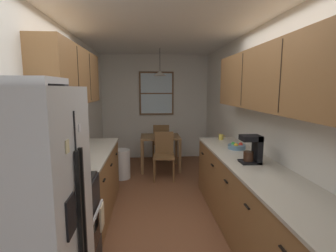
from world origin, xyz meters
The scene contains 23 objects.
ground_plane centered at (0.00, 1.00, 0.00)m, with size 12.00×12.00×0.00m, color brown.
wall_left centered at (-1.35, 1.00, 1.27)m, with size 0.10×9.00×2.55m, color silver.
wall_right centered at (1.35, 1.00, 1.27)m, with size 0.10×9.00×2.55m, color silver.
wall_back centered at (0.00, 3.65, 1.27)m, with size 4.40×0.10×2.55m, color silver.
ceiling_slab centered at (0.00, 1.00, 2.59)m, with size 4.40×9.00×0.08m, color white.
refrigerator centered at (-0.95, -1.18, 0.88)m, with size 0.72×0.74×1.75m.
stove_range centered at (-0.99, -0.48, 0.47)m, with size 0.66×0.63×1.10m.
microwave_over_range centered at (-1.11, -0.48, 1.68)m, with size 0.39×0.56×0.31m.
counter_left centered at (-1.00, 0.73, 0.45)m, with size 0.64×1.78×0.90m.
upper_cabinets_left centered at (-1.14, 0.68, 1.89)m, with size 0.33×1.86×0.70m.
counter_right centered at (1.00, -0.01, 0.45)m, with size 0.64×3.10×0.90m.
upper_cabinets_right centered at (1.14, -0.06, 1.84)m, with size 0.33×2.78×0.69m.
dining_table centered at (0.08, 2.64, 0.60)m, with size 0.83×0.71×0.73m.
dining_chair_near centered at (0.12, 2.08, 0.50)m, with size 0.43×0.43×0.90m.
dining_chair_far centered at (0.12, 3.20, 0.50)m, with size 0.40×0.40×0.90m.
pendant_light centered at (0.08, 2.64, 2.04)m, with size 0.27×0.27×0.56m.
back_window centered at (0.03, 3.58, 1.61)m, with size 0.84×0.05×1.05m.
trash_bin centered at (-0.70, 2.13, 0.28)m, with size 0.33×0.33×0.57m, color white.
storage_canister centered at (-1.00, 0.11, 1.00)m, with size 0.13×0.13×0.21m.
dish_towel centered at (-0.64, -0.32, 0.50)m, with size 0.02×0.16×0.24m, color beige.
coffee_maker centered at (1.00, 0.02, 1.07)m, with size 0.22×0.18×0.32m.
mug_by_coffeemaker centered at (1.02, 1.35, 0.95)m, with size 0.11×0.08×0.09m.
fruit_bowl centered at (1.05, 0.69, 0.94)m, with size 0.24×0.24×0.09m.
Camera 1 is at (-0.18, -2.68, 1.74)m, focal length 27.07 mm.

